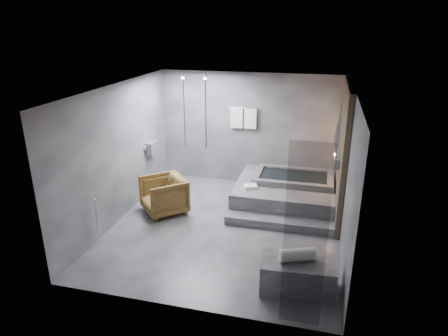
# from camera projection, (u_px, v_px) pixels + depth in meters

# --- Properties ---
(room) EXTENTS (5.00, 5.04, 2.82)m
(room) POSITION_uv_depth(u_px,v_px,m) (249.00, 144.00, 7.65)
(room) COLOR #323235
(room) RESTS_ON ground
(tub_deck) EXTENTS (2.20, 2.00, 0.50)m
(tub_deck) POSITION_uv_depth(u_px,v_px,m) (285.00, 193.00, 9.11)
(tub_deck) COLOR #38383B
(tub_deck) RESTS_ON ground
(tub_step) EXTENTS (2.20, 0.36, 0.18)m
(tub_step) POSITION_uv_depth(u_px,v_px,m) (279.00, 223.00, 8.10)
(tub_step) COLOR #38383B
(tub_step) RESTS_ON ground
(concrete_bench) EXTENTS (1.17, 0.70, 0.51)m
(concrete_bench) POSITION_uv_depth(u_px,v_px,m) (297.00, 275.00, 6.17)
(concrete_bench) COLOR #363638
(concrete_bench) RESTS_ON ground
(driftwood_chair) EXTENTS (1.23, 1.23, 0.80)m
(driftwood_chair) POSITION_uv_depth(u_px,v_px,m) (164.00, 195.00, 8.63)
(driftwood_chair) COLOR #3E2A0F
(driftwood_chair) RESTS_ON ground
(rolled_towel) EXTENTS (0.58, 0.38, 0.20)m
(rolled_towel) POSITION_uv_depth(u_px,v_px,m) (297.00, 255.00, 6.07)
(rolled_towel) COLOR white
(rolled_towel) RESTS_ON concrete_bench
(deck_towel) EXTENTS (0.34, 0.30, 0.07)m
(deck_towel) POSITION_uv_depth(u_px,v_px,m) (250.00, 187.00, 8.72)
(deck_towel) COLOR white
(deck_towel) RESTS_ON tub_deck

